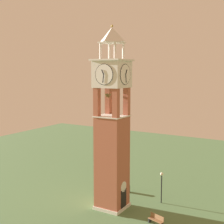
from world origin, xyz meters
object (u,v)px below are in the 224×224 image
(lamp_post, at_px, (162,182))
(park_bench, at_px, (156,220))
(trash_bin, at_px, (128,189))
(clock_tower, at_px, (112,133))

(lamp_post, bearing_deg, park_bench, -163.03)
(trash_bin, bearing_deg, park_bench, -133.75)
(clock_tower, relative_size, park_bench, 11.40)
(lamp_post, bearing_deg, trash_bin, 78.65)
(lamp_post, distance_m, trash_bin, 5.13)
(lamp_post, bearing_deg, clock_tower, 133.35)
(park_bench, relative_size, lamp_post, 0.48)
(park_bench, distance_m, lamp_post, 5.52)
(clock_tower, bearing_deg, lamp_post, -46.65)
(clock_tower, height_order, trash_bin, clock_tower)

